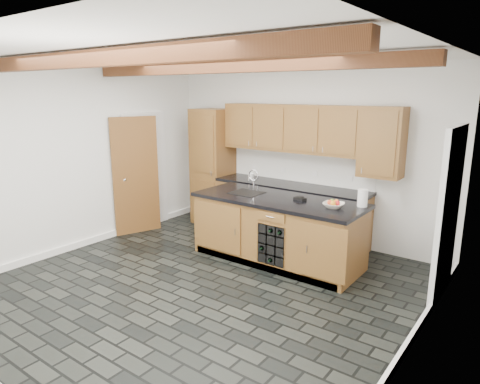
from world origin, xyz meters
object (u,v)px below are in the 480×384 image
at_px(kitchen_scale, 300,198).
at_px(fruit_bowl, 334,205).
at_px(island, 277,230).
at_px(paper_towel, 363,198).

relative_size(kitchen_scale, fruit_bowl, 0.69).
distance_m(island, fruit_bowl, 0.97).
height_order(kitchen_scale, fruit_bowl, fruit_bowl).
distance_m(island, paper_towel, 1.29).
bearing_deg(kitchen_scale, island, -145.59).
distance_m(island, kitchen_scale, 0.58).
xyz_separation_m(island, fruit_bowl, (0.84, 0.02, 0.50)).
distance_m(fruit_bowl, paper_towel, 0.40).
relative_size(island, fruit_bowl, 9.18).
bearing_deg(island, paper_towel, 14.89).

